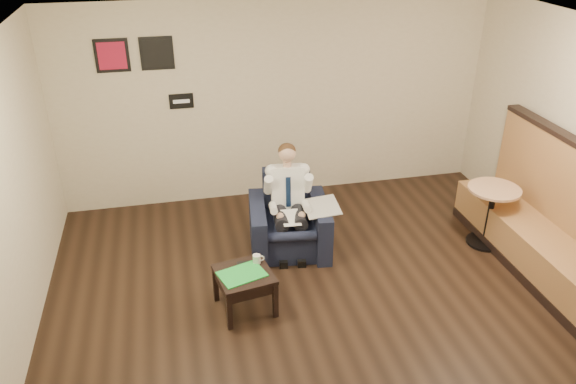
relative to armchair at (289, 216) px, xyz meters
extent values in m
plane|color=black|center=(0.17, -1.45, -0.46)|extent=(6.00, 6.00, 0.00)
cube|color=beige|center=(0.17, 1.55, 0.94)|extent=(6.00, 0.02, 2.80)
cube|color=white|center=(0.17, -1.45, 2.34)|extent=(6.00, 6.00, 0.02)
cube|color=black|center=(-1.13, 1.54, 1.04)|extent=(0.32, 0.02, 0.20)
cube|color=#B11536|center=(-1.93, 1.54, 1.69)|extent=(0.42, 0.03, 0.42)
cube|color=black|center=(-1.38, 1.54, 1.69)|extent=(0.42, 0.03, 0.42)
cube|color=black|center=(0.00, 0.00, 0.00)|extent=(1.05, 1.05, 0.91)
cube|color=white|center=(-0.03, -0.22, 0.10)|extent=(0.22, 0.31, 0.01)
cube|color=silver|center=(0.37, -0.14, 0.16)|extent=(0.43, 0.52, 0.01)
cube|color=black|center=(-0.71, -1.04, -0.23)|extent=(0.64, 0.64, 0.46)
cube|color=green|center=(-0.74, -1.07, 0.01)|extent=(0.53, 0.45, 0.01)
cylinder|color=white|center=(-0.55, -0.89, 0.05)|extent=(0.10, 0.10, 0.10)
cube|color=black|center=(-0.69, -0.87, 0.00)|extent=(0.14, 0.07, 0.01)
cube|color=#98683A|center=(2.76, -1.14, 0.30)|extent=(0.70, 2.95, 1.51)
cylinder|color=tan|center=(2.46, -0.44, -0.07)|extent=(0.63, 0.63, 0.78)
camera|label=1|loc=(-1.31, -5.78, 3.41)|focal=35.00mm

